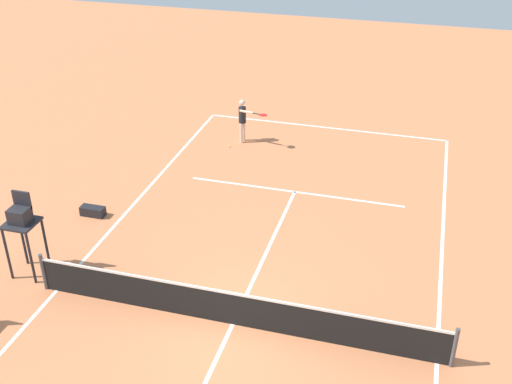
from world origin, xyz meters
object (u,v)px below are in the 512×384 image
object	(u,v)px
umpire_chair	(22,222)
equipment_bag	(93,211)
tennis_ball	(229,146)
player_serving	(243,117)

from	to	relation	value
umpire_chair	equipment_bag	bearing A→B (deg)	-92.80
umpire_chair	equipment_bag	size ratio (longest dim) A/B	3.17
umpire_chair	tennis_ball	bearing A→B (deg)	-106.68
umpire_chair	equipment_bag	world-z (taller)	umpire_chair
umpire_chair	player_serving	bearing A→B (deg)	-107.80
tennis_ball	umpire_chair	xyz separation A→B (m)	(2.70, 9.00, 1.57)
equipment_bag	tennis_ball	bearing A→B (deg)	-113.36
tennis_ball	equipment_bag	distance (m)	6.42
umpire_chair	equipment_bag	xyz separation A→B (m)	(-0.15, -3.11, -1.46)
tennis_ball	player_serving	bearing A→B (deg)	-122.58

